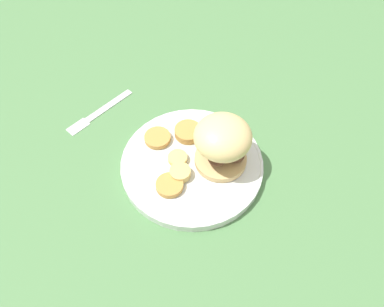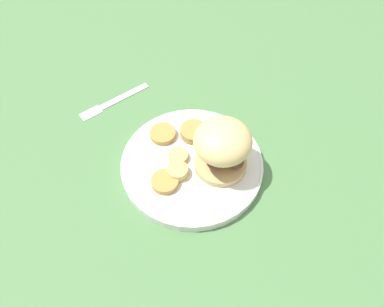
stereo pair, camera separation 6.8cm
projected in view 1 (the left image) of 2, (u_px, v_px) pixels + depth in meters
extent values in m
plane|color=#4C7A47|center=(192.00, 167.00, 0.72)|extent=(4.00, 4.00, 0.00)
cylinder|color=silver|center=(192.00, 165.00, 0.71)|extent=(0.27, 0.27, 0.02)
torus|color=silver|center=(192.00, 162.00, 0.70)|extent=(0.27, 0.27, 0.01)
cylinder|color=tan|center=(220.00, 159.00, 0.70)|extent=(0.10, 0.10, 0.01)
ellipsoid|color=brown|center=(227.00, 146.00, 0.69)|extent=(0.06, 0.06, 0.02)
ellipsoid|color=#563323|center=(237.00, 155.00, 0.68)|extent=(0.04, 0.04, 0.02)
ellipsoid|color=brown|center=(216.00, 146.00, 0.69)|extent=(0.06, 0.06, 0.01)
ellipsoid|color=#563323|center=(218.00, 157.00, 0.67)|extent=(0.05, 0.05, 0.02)
ellipsoid|color=#E5C17F|center=(223.00, 137.00, 0.64)|extent=(0.10, 0.10, 0.06)
cylinder|color=#BC8942|center=(188.00, 132.00, 0.74)|extent=(0.05, 0.05, 0.02)
cylinder|color=#BC8942|center=(170.00, 185.00, 0.67)|extent=(0.05, 0.05, 0.01)
cylinder|color=#DBB766|center=(178.00, 158.00, 0.70)|extent=(0.04, 0.04, 0.01)
cylinder|color=#BC8942|center=(158.00, 138.00, 0.73)|extent=(0.05, 0.05, 0.01)
cylinder|color=#DBB766|center=(180.00, 173.00, 0.68)|extent=(0.04, 0.04, 0.02)
cube|color=silver|center=(109.00, 105.00, 0.81)|extent=(0.08, 0.11, 0.00)
cube|color=silver|center=(78.00, 127.00, 0.78)|extent=(0.05, 0.05, 0.00)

